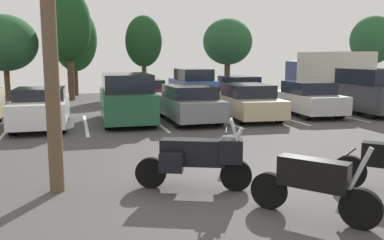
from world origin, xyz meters
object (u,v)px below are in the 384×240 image
car_grey (188,103)px  car_silver (306,99)px  car_far_maroon (145,92)px  car_far_navy (237,88)px  car_green (126,98)px  box_truck (326,74)px  car_white (41,108)px  car_champagne (246,101)px  car_far_blue (192,86)px  motorcycle_second (314,183)px  car_charcoal (366,92)px  motorcycle_touring (198,157)px

car_grey → car_silver: 5.50m
car_far_maroon → car_far_navy: 5.38m
car_green → box_truck: (12.60, 5.49, 0.55)m
car_silver → box_truck: box_truck is taller
car_white → car_green: car_green is taller
car_white → car_champagne: car_white is taller
car_champagne → car_far_maroon: car_champagne is taller
car_far_blue → car_far_navy: 2.70m
car_green → car_far_blue: bearing=54.4°
car_grey → car_champagne: (2.58, 0.10, -0.03)m
motorcycle_second → car_silver: (6.25, 10.45, 0.15)m
car_charcoal → car_far_blue: (-6.19, 6.74, -0.07)m
car_silver → car_far_navy: size_ratio=0.95×
car_white → car_champagne: size_ratio=0.92×
motorcycle_touring → car_grey: (2.10, 8.37, 0.07)m
motorcycle_touring → car_green: 8.62m
car_charcoal → car_grey: bearing=178.4°
car_champagne → box_truck: size_ratio=0.69×
motorcycle_second → car_far_blue: 17.01m
motorcycle_second → car_charcoal: car_charcoal is taller
car_white → box_truck: size_ratio=0.64×
car_green → box_truck: size_ratio=0.64×
box_truck → car_white: bearing=-160.1°
motorcycle_second → car_far_blue: (2.84, 16.77, 0.34)m
car_silver → car_charcoal: (2.78, -0.42, 0.27)m
motorcycle_second → car_far_navy: 17.64m
motorcycle_second → car_silver: car_silver is taller
car_silver → motorcycle_touring: bearing=-131.6°
car_silver → car_far_maroon: car_silver is taller
car_silver → car_far_navy: (-0.72, 6.29, 0.01)m
car_far_blue → car_far_navy: (2.69, -0.02, -0.19)m
motorcycle_touring → car_far_navy: (6.88, 14.86, 0.08)m
car_far_blue → car_far_navy: bearing=-0.5°
box_truck → car_far_maroon: bearing=175.8°
car_silver → car_white: bearing=-179.3°
motorcycle_second → car_green: 10.64m
car_champagne → motorcycle_touring: bearing=-118.9°
motorcycle_touring → car_charcoal: 13.19m
car_green → car_grey: bearing=-5.7°
car_champagne → car_grey: bearing=-177.7°
car_far_maroon → car_far_navy: car_far_navy is taller
box_truck → car_far_blue: bearing=174.5°
motorcycle_touring → car_charcoal: (10.37, 8.14, 0.34)m
car_charcoal → car_far_blue: bearing=132.6°
car_grey → box_truck: bearing=29.3°
car_far_blue → motorcycle_second: bearing=-99.6°
car_white → car_far_navy: bearing=32.0°
car_grey → car_far_maroon: (-0.61, 6.53, -0.05)m
car_champagne → motorcycle_second: bearing=-107.9°
motorcycle_second → car_champagne: 10.89m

